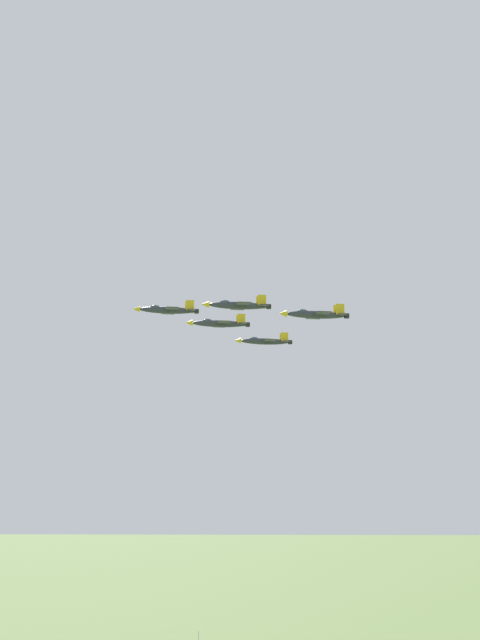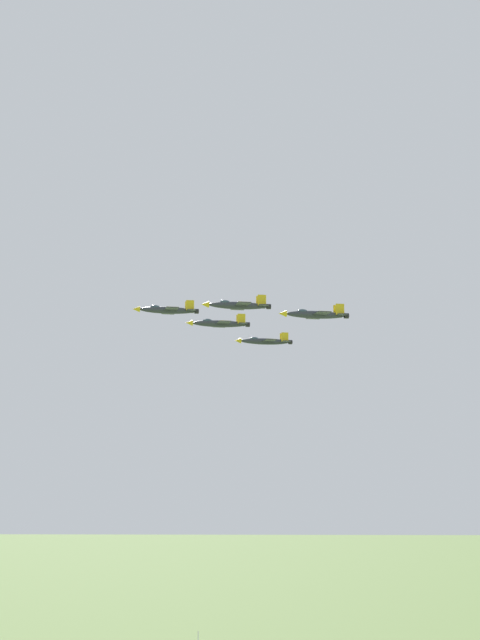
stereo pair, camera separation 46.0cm
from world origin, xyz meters
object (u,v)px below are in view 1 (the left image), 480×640
object	(u,v)px
jet_right_outer	(265,341)
jet_left_wingman	(238,305)
jet_lead	(167,310)
jet_left_outer	(316,314)
jet_right_wingman	(219,323)

from	to	relation	value
jet_right_outer	jet_left_wingman	bearing A→B (deg)	68.25
jet_lead	jet_left_wingman	xyz separation A→B (m)	(-10.57, -19.91, -0.73)
jet_left_outer	jet_right_outer	size ratio (longest dim) A/B	0.98
jet_left_wingman	jet_right_wingman	bearing A→B (deg)	-89.42
jet_right_wingman	jet_left_outer	world-z (taller)	jet_right_wingman
jet_left_wingman	jet_right_outer	xyz separation A→B (m)	(46.46, -7.36, -2.98)
jet_right_wingman	jet_right_outer	size ratio (longest dim) A/B	1.04
jet_right_wingman	jet_left_wingman	bearing A→B (deg)	90.41
jet_left_outer	jet_right_outer	bearing A→B (deg)	-90.49
jet_lead	jet_right_outer	bearing A→B (deg)	-140.19
jet_lead	jet_right_wingman	world-z (taller)	jet_lead
jet_lead	jet_left_outer	bearing A→B (deg)	139.08
jet_lead	jet_left_wingman	world-z (taller)	jet_lead
jet_right_outer	jet_left_outer	bearing A→B (deg)	89.67
jet_right_wingman	jet_lead	bearing A→B (deg)	40.78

